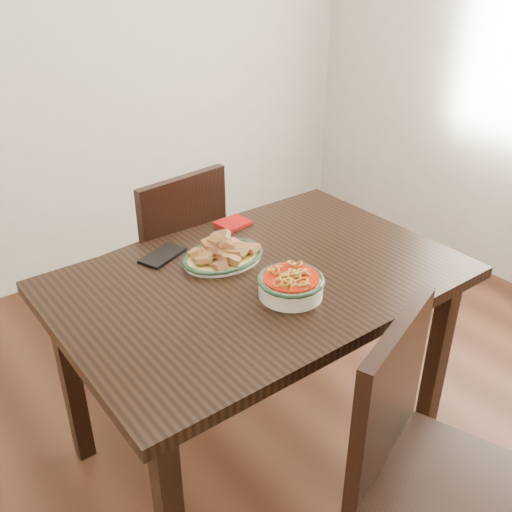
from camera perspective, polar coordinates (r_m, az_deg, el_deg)
floor at (r=2.34m, az=3.99°, el=-17.91°), size 3.50×3.50×0.00m
wall_back at (r=3.15m, az=-17.79°, el=20.27°), size 3.50×0.10×2.60m
dining_table at (r=1.91m, az=0.36°, el=-4.15°), size 1.30×0.87×0.75m
chair_far at (r=2.53m, az=-8.42°, el=0.15°), size 0.47×0.47×0.89m
chair_near at (r=1.67m, az=16.18°, el=-18.79°), size 0.54×0.54×0.89m
fish_plate at (r=1.93m, az=-3.34°, el=0.76°), size 0.29×0.22×0.11m
noodle_bowl at (r=1.74m, az=3.51°, el=-2.71°), size 0.21×0.21×0.08m
smartphone at (r=1.99m, az=-9.32°, el=0.05°), size 0.18×0.14×0.01m
napkin at (r=2.20m, az=-2.30°, el=3.32°), size 0.13×0.11×0.01m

